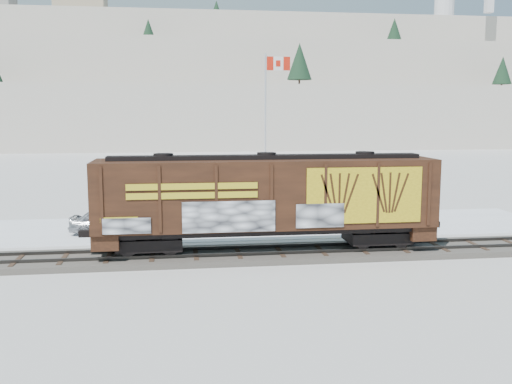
{
  "coord_description": "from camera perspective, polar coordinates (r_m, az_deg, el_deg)",
  "views": [
    {
      "loc": [
        -2.69,
        -26.36,
        6.84
      ],
      "look_at": [
        1.28,
        3.0,
        2.73
      ],
      "focal_mm": 40.0,
      "sensor_mm": 36.0,
      "label": 1
    }
  ],
  "objects": [
    {
      "name": "flagpole",
      "position": [
        42.91,
        1.08,
        4.24
      ],
      "size": [
        2.3,
        0.9,
        11.17
      ],
      "color": "silver",
      "rests_on": "ground"
    },
    {
      "name": "parking_strip",
      "position": [
        34.65,
        -3.1,
        -3.48
      ],
      "size": [
        40.0,
        8.0,
        0.03
      ],
      "primitive_type": "cube",
      "color": "white",
      "rests_on": "ground"
    },
    {
      "name": "hillside",
      "position": [
        166.35,
        -6.9,
        10.43
      ],
      "size": [
        360.0,
        110.0,
        93.0
      ],
      "color": "white",
      "rests_on": "ground"
    },
    {
      "name": "rail_track",
      "position": [
        27.33,
        -1.83,
        -6.29
      ],
      "size": [
        50.0,
        3.4,
        0.43
      ],
      "color": "#59544C",
      "rests_on": "ground"
    },
    {
      "name": "car_dark",
      "position": [
        36.53,
        11.04,
        -1.85
      ],
      "size": [
        5.17,
        2.62,
        1.44
      ],
      "primitive_type": "imported",
      "rotation": [
        0.0,
        0.0,
        1.45
      ],
      "color": "black",
      "rests_on": "parking_strip"
    },
    {
      "name": "hopper_railcar",
      "position": [
        26.95,
        1.06,
        -0.49
      ],
      "size": [
        15.94,
        3.06,
        4.48
      ],
      "color": "black",
      "rests_on": "rail_track"
    },
    {
      "name": "ground",
      "position": [
        27.37,
        -1.82,
        -6.59
      ],
      "size": [
        500.0,
        500.0,
        0.0
      ],
      "primitive_type": "plane",
      "color": "white",
      "rests_on": "ground"
    },
    {
      "name": "car_silver",
      "position": [
        33.34,
        -14.54,
        -2.88
      ],
      "size": [
        4.49,
        2.36,
        1.46
      ],
      "primitive_type": "imported",
      "rotation": [
        0.0,
        0.0,
        1.41
      ],
      "color": "#A5A7AC",
      "rests_on": "parking_strip"
    },
    {
      "name": "car_white",
      "position": [
        34.29,
        -8.8,
        -2.37
      ],
      "size": [
        4.7,
        1.88,
        1.52
      ],
      "primitive_type": "imported",
      "rotation": [
        0.0,
        0.0,
        1.51
      ],
      "color": "silver",
      "rests_on": "parking_strip"
    }
  ]
}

